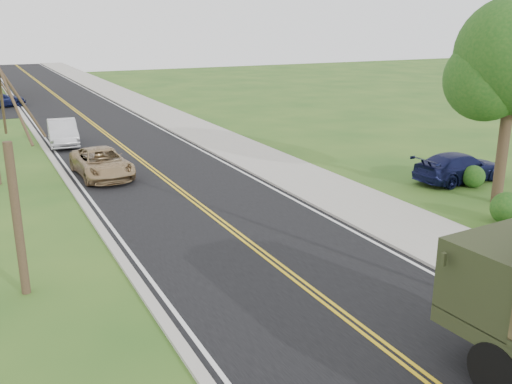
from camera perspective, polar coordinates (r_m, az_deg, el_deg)
road at (r=46.60m, az=-16.97°, el=7.29°), size 8.00×120.00×0.01m
curb_right at (r=47.45m, az=-12.01°, el=7.88°), size 0.30×120.00×0.12m
sidewalk_right at (r=47.92m, az=-9.97°, el=8.07°), size 3.20×120.00×0.10m
curb_left at (r=46.08m, az=-22.07°, el=6.75°), size 0.30×120.00×0.10m
bare_tree_a at (r=16.06m, az=-22.99°, el=-0.85°), size 1.93×2.26×6.08m
suv_champagne at (r=27.88m, az=-15.17°, el=2.82°), size 2.38×4.88×1.34m
sedan_silver at (r=35.83m, az=-18.77°, el=5.66°), size 1.96×4.64×1.49m
pickup_navy at (r=27.73m, az=19.65°, el=2.35°), size 4.66×1.99×1.34m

